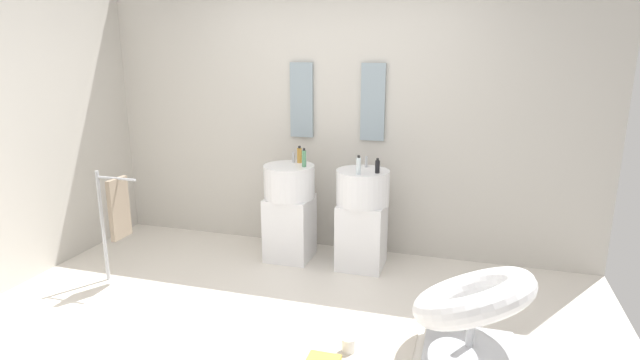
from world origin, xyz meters
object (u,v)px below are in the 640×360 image
Objects in this scene: pedestal_sink_right at (362,216)px; lounge_chair at (472,304)px; coffee_mug at (349,345)px; soap_bottle_clear at (359,166)px; soap_bottle_amber at (299,155)px; soap_bottle_green at (304,158)px; soap_bottle_black at (377,166)px; pedestal_sink_left at (290,209)px; towel_rack at (116,211)px.

pedestal_sink_right is 0.95× the size of lounge_chair.
coffee_mug is 0.57× the size of soap_bottle_clear.
soap_bottle_green is (0.09, -0.14, 0.00)m from soap_bottle_amber.
coffee_mug is 1.78m from soap_bottle_green.
soap_bottle_black is (-0.08, 1.30, 0.89)m from coffee_mug.
soap_bottle_amber is (-0.84, 1.49, 0.90)m from coffee_mug.
pedestal_sink_right is 5.93× the size of soap_bottle_green.
pedestal_sink_left is at bearing 167.14° from soap_bottle_clear.
towel_rack is at bearing 174.83° from lounge_chair.
soap_bottle_green is at bearing 175.99° from soap_bottle_black.
soap_bottle_black reaches higher than towel_rack.
soap_bottle_green reaches higher than towel_rack.
pedestal_sink_right is 1.44m from coffee_mug.
coffee_mug is 1.93m from soap_bottle_amber.
towel_rack is at bearing -146.20° from soap_bottle_green.
soap_bottle_amber is at bearing 67.44° from pedestal_sink_left.
lounge_chair is 11.20× the size of coffee_mug.
pedestal_sink_left is 1.00× the size of pedestal_sink_right.
towel_rack is 1.62m from soap_bottle_green.
pedestal_sink_left is 5.93× the size of soap_bottle_green.
pedestal_sink_right is 6.08× the size of soap_bottle_clear.
pedestal_sink_left is 1.48m from towel_rack.
lounge_chair is 2.12m from soap_bottle_amber.
soap_bottle_amber is at bearing 40.00° from towel_rack.
soap_bottle_black is (-0.82, 1.09, 0.59)m from lounge_chair.
soap_bottle_black reaches higher than pedestal_sink_left.
soap_bottle_green is at bearing 164.99° from soap_bottle_clear.
soap_bottle_amber reaches higher than pedestal_sink_left.
towel_rack is 2.19m from coffee_mug.
soap_bottle_clear is 0.54m from soap_bottle_green.
towel_rack reaches higher than lounge_chair.
soap_bottle_amber is at bearing 119.33° from coffee_mug.
coffee_mug is at bearing -61.05° from soap_bottle_green.
pedestal_sink_left is 10.65× the size of coffee_mug.
coffee_mug is at bearing -86.56° from soap_bottle_black.
towel_rack is 6.07× the size of soap_bottle_amber.
pedestal_sink_right is 7.77× the size of soap_bottle_black.
lounge_chair is at bearing -39.01° from soap_bottle_amber.
lounge_chair is 8.18× the size of soap_bottle_black.
lounge_chair is at bearing -52.97° from soap_bottle_black.
soap_bottle_amber is at bearing 140.99° from lounge_chair.
coffee_mug is 1.52m from soap_bottle_clear.
towel_rack is (-1.85, -0.89, 0.15)m from pedestal_sink_right.
coffee_mug is 1.57m from soap_bottle_black.
pedestal_sink_right is at bearing 25.83° from towel_rack.
soap_bottle_clear is at bearing 134.07° from lounge_chair.
soap_bottle_black is at bearing -4.19° from pedestal_sink_left.
soap_bottle_clear reaches higher than soap_bottle_amber.
soap_bottle_black is at bearing 127.03° from lounge_chair.
pedestal_sink_right is (0.68, 0.00, 0.00)m from pedestal_sink_left.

